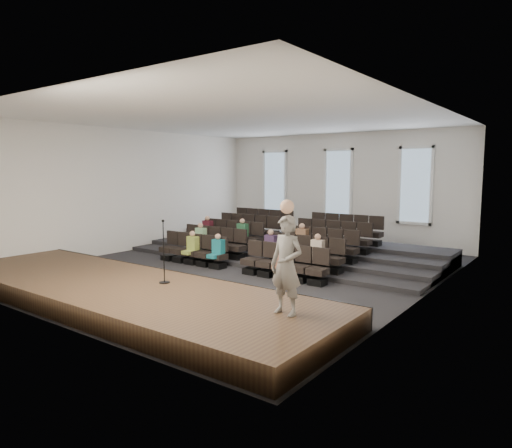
# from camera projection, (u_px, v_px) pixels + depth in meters

# --- Properties ---
(ground) EXTENTS (14.00, 14.00, 0.00)m
(ground) POSITION_uv_depth(u_px,v_px,m) (245.00, 268.00, 15.60)
(ground) COLOR black
(ground) RESTS_ON ground
(ceiling) EXTENTS (12.00, 14.00, 0.02)m
(ceiling) POSITION_uv_depth(u_px,v_px,m) (245.00, 119.00, 15.01)
(ceiling) COLOR white
(ceiling) RESTS_ON ground
(wall_back) EXTENTS (12.00, 0.04, 5.00)m
(wall_back) POSITION_uv_depth(u_px,v_px,m) (339.00, 188.00, 20.92)
(wall_back) COLOR silver
(wall_back) RESTS_ON ground
(wall_front) EXTENTS (12.00, 0.04, 5.00)m
(wall_front) POSITION_uv_depth(u_px,v_px,m) (43.00, 209.00, 9.70)
(wall_front) COLOR silver
(wall_front) RESTS_ON ground
(wall_left) EXTENTS (0.04, 14.00, 5.00)m
(wall_left) POSITION_uv_depth(u_px,v_px,m) (130.00, 190.00, 18.86)
(wall_left) COLOR silver
(wall_left) RESTS_ON ground
(wall_right) EXTENTS (0.04, 14.00, 5.00)m
(wall_right) POSITION_uv_depth(u_px,v_px,m) (429.00, 202.00, 11.76)
(wall_right) COLOR silver
(wall_right) RESTS_ON ground
(stage) EXTENTS (11.80, 3.60, 0.50)m
(stage) POSITION_uv_depth(u_px,v_px,m) (121.00, 293.00, 11.49)
(stage) COLOR #412E1B
(stage) RESTS_ON ground
(stage_lip) EXTENTS (11.80, 0.06, 0.52)m
(stage_lip) POSITION_uv_depth(u_px,v_px,m) (173.00, 279.00, 12.91)
(stage_lip) COLOR black
(stage_lip) RESTS_ON ground
(risers) EXTENTS (11.80, 4.80, 0.60)m
(risers) POSITION_uv_depth(u_px,v_px,m) (294.00, 249.00, 18.11)
(risers) COLOR black
(risers) RESTS_ON ground
(seating_rows) EXTENTS (6.80, 4.70, 1.67)m
(seating_rows) POSITION_uv_depth(u_px,v_px,m) (271.00, 243.00, 16.75)
(seating_rows) COLOR black
(seating_rows) RESTS_ON ground
(windows) EXTENTS (8.44, 0.10, 3.24)m
(windows) POSITION_uv_depth(u_px,v_px,m) (338.00, 184.00, 20.84)
(windows) COLOR white
(windows) RESTS_ON wall_back
(audience) EXTENTS (6.05, 2.64, 1.10)m
(audience) POSITION_uv_depth(u_px,v_px,m) (245.00, 241.00, 16.07)
(audience) COLOR #9AAF46
(audience) RESTS_ON seating_rows
(speaker) EXTENTS (0.75, 0.53, 1.96)m
(speaker) POSITION_uv_depth(u_px,v_px,m) (287.00, 265.00, 8.88)
(speaker) COLOR slate
(speaker) RESTS_ON stage
(mic_stand) EXTENTS (0.27, 0.27, 1.61)m
(mic_stand) POSITION_uv_depth(u_px,v_px,m) (164.00, 264.00, 11.44)
(mic_stand) COLOR black
(mic_stand) RESTS_ON stage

